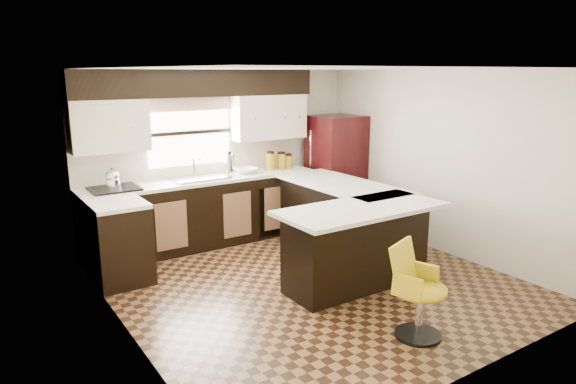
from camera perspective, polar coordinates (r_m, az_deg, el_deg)
floor at (r=6.02m, az=2.54°, el=-9.96°), size 4.40×4.40×0.00m
ceiling at (r=5.53m, az=2.80°, el=13.54°), size 4.40×4.40×0.00m
wall_back at (r=7.51m, az=-7.30°, el=4.18°), size 4.40×0.00×4.40m
wall_front at (r=4.14m, az=20.96°, el=-4.06°), size 4.40×0.00×4.40m
wall_left at (r=4.76m, az=-18.23°, el=-1.67°), size 0.00×4.40×4.40m
wall_right at (r=7.08m, az=16.55°, el=3.18°), size 0.00×4.40×4.40m
base_cab_back at (r=7.22m, az=-9.27°, el=-2.36°), size 3.30×0.60×0.90m
base_cab_left at (r=6.20m, az=-18.20°, el=-5.48°), size 0.60×0.70×0.90m
counter_back at (r=7.11m, az=-9.41°, el=1.31°), size 3.30×0.60×0.04m
counter_left at (r=6.07m, az=-18.52°, el=-1.25°), size 0.60×0.70×0.04m
soffit at (r=7.09m, az=-9.86°, el=11.84°), size 3.40×0.35×0.36m
upper_cab_left at (r=6.72m, az=-19.31°, el=6.96°), size 0.94×0.35×0.64m
upper_cab_right at (r=7.62m, az=-2.20°, el=8.34°), size 1.14×0.35×0.64m
window_pane at (r=7.24m, az=-10.88°, el=6.51°), size 1.20×0.02×0.90m
valance at (r=7.17m, az=-10.89°, el=9.57°), size 1.30×0.06×0.18m
sink at (r=7.06m, az=-9.73°, el=1.53°), size 0.75×0.45×0.03m
dishwasher at (r=7.43m, az=-1.32°, el=-1.89°), size 0.58×0.03×0.78m
cooktop at (r=6.69m, az=-18.74°, el=0.35°), size 0.58×0.50×0.02m
peninsula_long at (r=6.85m, az=5.60°, el=-3.10°), size 0.60×1.95×0.90m
peninsula_return at (r=5.82m, az=7.64°, el=-6.14°), size 1.65×0.60×0.90m
counter_pen_long at (r=6.76m, az=6.02°, el=0.82°), size 0.84×1.95×0.04m
counter_pen_return at (r=5.60m, az=8.23°, el=-1.86°), size 1.89×0.84×0.04m
refrigerator at (r=8.07m, az=5.30°, el=2.39°), size 0.73×0.71×1.71m
bar_chair at (r=4.85m, az=14.52°, el=-10.71°), size 0.60×0.60×0.87m
kettle at (r=6.66m, az=-18.93°, el=1.48°), size 0.18×0.18×0.25m
percolator at (r=7.25m, az=-6.49°, el=3.05°), size 0.13×0.13×0.31m
mixing_bowl at (r=7.39m, az=-4.59°, el=2.39°), size 0.37×0.37×0.08m
canister_large at (r=7.60m, az=-1.96°, el=3.38°), size 0.13×0.13×0.25m
canister_med at (r=7.70m, az=-0.75°, el=3.43°), size 0.13×0.13×0.23m
canister_small at (r=7.77m, az=0.03°, el=3.39°), size 0.13×0.13×0.19m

